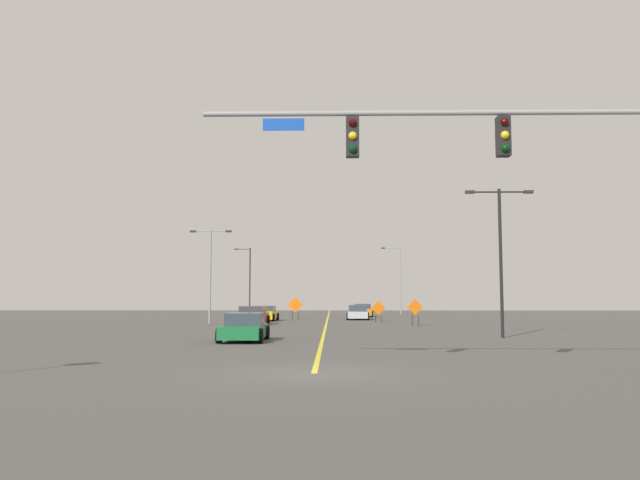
{
  "coord_description": "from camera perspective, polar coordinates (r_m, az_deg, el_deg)",
  "views": [
    {
      "loc": [
        0.47,
        -16.63,
        1.91
      ],
      "look_at": [
        -0.17,
        16.42,
        4.9
      ],
      "focal_mm": 36.22,
      "sensor_mm": 36.0,
      "label": 1
    }
  ],
  "objects": [
    {
      "name": "car_yellow_mid",
      "position": [
        55.25,
        -4.92,
        -6.51
      ],
      "size": [
        2.21,
        4.26,
        1.27
      ],
      "color": "gold",
      "rests_on": "ground"
    },
    {
      "name": "car_silver_near",
      "position": [
        58.07,
        3.37,
        -6.43
      ],
      "size": [
        2.13,
        4.22,
        1.31
      ],
      "color": "#B7BABF",
      "rests_on": "ground"
    },
    {
      "name": "road_centre_stripe",
      "position": [
        63.91,
        0.69,
        -6.87
      ],
      "size": [
        0.16,
        94.49,
        0.01
      ],
      "color": "yellow",
      "rests_on": "ground"
    },
    {
      "name": "construction_sign_right_shoulder",
      "position": [
        45.51,
        8.4,
        -6.02
      ],
      "size": [
        1.12,
        0.18,
        1.86
      ],
      "color": "orange",
      "rests_on": "ground"
    },
    {
      "name": "street_lamp_mid_left",
      "position": [
        78.21,
        6.99,
        -3.22
      ],
      "size": [
        2.36,
        0.24,
        8.09
      ],
      "color": "gray",
      "rests_on": "ground"
    },
    {
      "name": "car_orange_passing",
      "position": [
        66.79,
        3.8,
        -6.24
      ],
      "size": [
        2.19,
        4.09,
        1.34
      ],
      "color": "orange",
      "rests_on": "ground"
    },
    {
      "name": "car_red_far",
      "position": [
        47.58,
        -6.0,
        -6.68
      ],
      "size": [
        2.28,
        4.01,
        1.33
      ],
      "color": "red",
      "rests_on": "ground"
    },
    {
      "name": "construction_sign_median_near",
      "position": [
        51.56,
        5.18,
        -6.09
      ],
      "size": [
        1.14,
        0.18,
        1.72
      ],
      "color": "orange",
      "rests_on": "ground"
    },
    {
      "name": "street_lamp_far_left",
      "position": [
        32.7,
        15.66,
        -0.69
      ],
      "size": [
        3.32,
        0.24,
        7.27
      ],
      "color": "black",
      "rests_on": "ground"
    },
    {
      "name": "traffic_signal_assembly",
      "position": [
        17.59,
        16.21,
        6.62
      ],
      "size": [
        11.92,
        0.44,
        7.38
      ],
      "color": "gray",
      "rests_on": "ground"
    },
    {
      "name": "car_green_approaching",
      "position": [
        29.32,
        -6.7,
        -7.73
      ],
      "size": [
        1.98,
        4.1,
        1.25
      ],
      "color": "#196B38",
      "rests_on": "ground"
    },
    {
      "name": "construction_sign_median_far",
      "position": [
        58.26,
        -2.19,
        -5.81
      ],
      "size": [
        1.39,
        0.09,
        2.02
      ],
      "color": "orange",
      "rests_on": "ground"
    },
    {
      "name": "street_lamp_mid_right",
      "position": [
        48.91,
        -9.67,
        -2.38
      ],
      "size": [
        3.13,
        0.24,
        7.07
      ],
      "color": "gray",
      "rests_on": "ground"
    },
    {
      "name": "ground",
      "position": [
        16.75,
        -0.52,
        -11.72
      ],
      "size": [
        170.09,
        170.09,
        0.0
      ],
      "primitive_type": "plane",
      "color": "#4C4947"
    },
    {
      "name": "street_lamp_near_left",
      "position": [
        83.24,
        -6.32,
        -3.27
      ],
      "size": [
        2.11,
        0.24,
        8.35
      ],
      "color": "black",
      "rests_on": "ground"
    }
  ]
}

